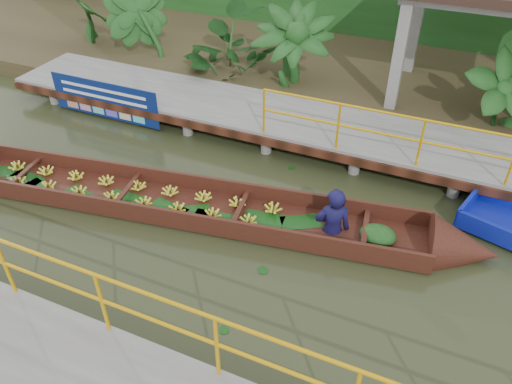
% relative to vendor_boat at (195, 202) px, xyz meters
% --- Properties ---
extents(ground, '(80.00, 80.00, 0.00)m').
position_rel_vendor_boat_xyz_m(ground, '(1.40, -0.21, -0.24)').
color(ground, '#2A2F17').
rests_on(ground, ground).
extents(land_strip, '(30.00, 8.00, 0.45)m').
position_rel_vendor_boat_xyz_m(land_strip, '(1.40, 7.29, -0.01)').
color(land_strip, '#362B1B').
rests_on(land_strip, ground).
extents(far_dock, '(16.00, 2.06, 1.66)m').
position_rel_vendor_boat_xyz_m(far_dock, '(1.42, 3.22, 0.24)').
color(far_dock, slate).
rests_on(far_dock, ground).
extents(pavilion, '(4.40, 3.00, 3.00)m').
position_rel_vendor_boat_xyz_m(pavilion, '(4.40, 6.09, 2.58)').
color(pavilion, slate).
rests_on(pavilion, ground).
extents(vendor_boat, '(11.27, 2.81, 2.28)m').
position_rel_vendor_boat_xyz_m(vendor_boat, '(0.00, 0.00, 0.00)').
color(vendor_boat, '#32170D').
rests_on(vendor_boat, ground).
extents(blue_banner, '(3.01, 0.04, 0.94)m').
position_rel_vendor_boat_xyz_m(blue_banner, '(-3.73, 2.27, 0.32)').
color(blue_banner, navy).
rests_on(blue_banner, ground).
extents(tropical_plants, '(14.39, 1.39, 1.74)m').
position_rel_vendor_boat_xyz_m(tropical_plants, '(-0.35, 5.09, 1.08)').
color(tropical_plants, '#173E14').
rests_on(tropical_plants, ground).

